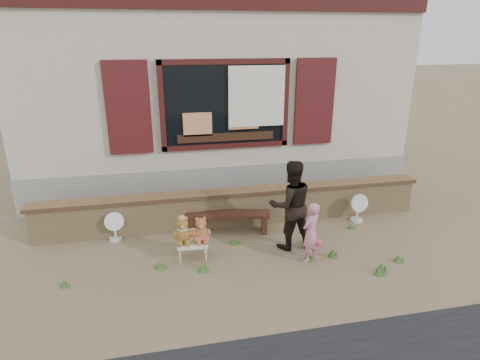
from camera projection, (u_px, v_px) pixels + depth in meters
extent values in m
plane|color=brown|center=(248.00, 250.00, 6.54)|extent=(80.00, 80.00, 0.00)
cube|color=#A39884|center=(208.00, 75.00, 9.88)|extent=(8.00, 5.00, 3.20)
cube|color=gray|center=(210.00, 153.00, 10.56)|extent=(8.04, 5.04, 0.80)
cube|color=black|center=(225.00, 105.00, 7.67)|extent=(2.30, 0.04, 1.50)
cube|color=#36100F|center=(225.00, 61.00, 7.38)|extent=(2.50, 0.08, 0.10)
cube|color=#36100F|center=(226.00, 146.00, 7.92)|extent=(2.50, 0.08, 0.10)
cube|color=#36100F|center=(162.00, 107.00, 7.42)|extent=(0.10, 0.08, 1.70)
cube|color=#36100F|center=(286.00, 103.00, 7.88)|extent=(0.10, 0.08, 1.70)
cube|color=#3B1010|center=(128.00, 108.00, 7.29)|extent=(0.80, 0.07, 1.70)
cube|color=#3B1010|center=(314.00, 102.00, 7.99)|extent=(0.80, 0.07, 1.70)
cube|color=silver|center=(257.00, 97.00, 7.67)|extent=(1.10, 0.02, 1.15)
cube|color=#36100F|center=(224.00, 2.00, 7.07)|extent=(8.00, 0.12, 0.25)
cube|color=black|center=(226.00, 137.00, 7.85)|extent=(1.90, 0.06, 0.16)
cube|color=tan|center=(198.00, 124.00, 7.65)|extent=(0.55, 0.06, 0.45)
cube|color=#E08447|center=(243.00, 115.00, 7.78)|extent=(0.60, 0.06, 0.55)
cube|color=tan|center=(236.00, 209.00, 7.36)|extent=(7.00, 0.30, 0.60)
cube|color=brown|center=(235.00, 192.00, 7.25)|extent=(7.10, 0.36, 0.07)
cube|color=black|center=(228.00, 214.00, 7.04)|extent=(1.49, 0.63, 0.05)
cube|color=black|center=(193.00, 223.00, 7.12)|extent=(0.15, 0.29, 0.31)
cube|color=black|center=(264.00, 224.00, 7.09)|extent=(0.15, 0.29, 0.31)
cube|color=beige|center=(192.00, 242.00, 6.22)|extent=(0.49, 0.44, 0.04)
cylinder|color=silver|center=(180.00, 257.00, 6.07)|extent=(0.02, 0.02, 0.25)
cylinder|color=silver|center=(206.00, 255.00, 6.13)|extent=(0.02, 0.02, 0.25)
cylinder|color=silver|center=(180.00, 246.00, 6.41)|extent=(0.02, 0.02, 0.25)
cylinder|color=silver|center=(205.00, 244.00, 6.46)|extent=(0.02, 0.02, 0.25)
imported|color=#CE7B93|center=(311.00, 233.00, 6.07)|extent=(0.42, 0.39, 0.96)
imported|color=black|center=(291.00, 205.00, 6.40)|extent=(0.74, 0.59, 1.49)
cylinder|color=white|center=(116.00, 239.00, 6.86)|extent=(0.22, 0.22, 0.04)
cylinder|color=white|center=(115.00, 231.00, 6.82)|extent=(0.04, 0.04, 0.28)
cylinder|color=white|center=(114.00, 221.00, 6.75)|extent=(0.33, 0.16, 0.32)
cylinder|color=silver|center=(356.00, 220.00, 7.56)|extent=(0.23, 0.23, 0.04)
cylinder|color=silver|center=(357.00, 213.00, 7.51)|extent=(0.04, 0.04, 0.29)
cylinder|color=silver|center=(358.00, 202.00, 7.44)|extent=(0.34, 0.13, 0.34)
cone|color=#355622|center=(333.00, 253.00, 6.31)|extent=(0.14, 0.14, 0.14)
cone|color=#355622|center=(308.00, 258.00, 6.21)|extent=(0.14, 0.14, 0.10)
cone|color=#355622|center=(235.00, 241.00, 6.73)|extent=(0.18, 0.18, 0.08)
cone|color=#355622|center=(379.00, 271.00, 5.83)|extent=(0.14, 0.14, 0.14)
cone|color=#355622|center=(381.00, 267.00, 5.93)|extent=(0.14, 0.14, 0.14)
cone|color=#355622|center=(398.00, 258.00, 6.19)|extent=(0.14, 0.14, 0.11)
cone|color=#355622|center=(203.00, 268.00, 5.94)|extent=(0.17, 0.17, 0.11)
cone|color=#355622|center=(64.00, 283.00, 5.57)|extent=(0.13, 0.13, 0.10)
cone|color=#355622|center=(351.00, 226.00, 7.26)|extent=(0.12, 0.12, 0.08)
cone|color=#355622|center=(160.00, 265.00, 6.01)|extent=(0.17, 0.17, 0.10)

